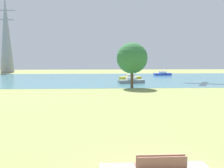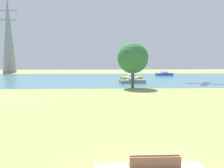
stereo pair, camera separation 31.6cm
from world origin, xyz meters
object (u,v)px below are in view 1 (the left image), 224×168
at_px(bench_facing_water, 159,167).
at_px(sailboat_gray, 131,81).
at_px(sailboat_blue, 163,74).
at_px(electricity_pylon, 6,34).
at_px(tree_mid_shore, 132,58).
at_px(sailboat_yellow, 130,77).

relative_size(bench_facing_water, sailboat_gray, 0.31).
bearing_deg(bench_facing_water, sailboat_blue, 75.42).
height_order(sailboat_gray, electricity_pylon, electricity_pylon).
bearing_deg(tree_mid_shore, sailboat_gray, 82.88).
bearing_deg(sailboat_yellow, electricity_pylon, 139.29).
relative_size(sailboat_gray, electricity_pylon, 0.23).
bearing_deg(tree_mid_shore, electricity_pylon, 125.95).
bearing_deg(sailboat_blue, sailboat_yellow, -128.07).
distance_m(sailboat_gray, sailboat_yellow, 8.86).
bearing_deg(tree_mid_shore, sailboat_blue, 67.32).
distance_m(sailboat_yellow, electricity_pylon, 50.34).
distance_m(tree_mid_shore, electricity_pylon, 60.34).
relative_size(bench_facing_water, sailboat_blue, 0.35).
height_order(bench_facing_water, tree_mid_shore, tree_mid_shore).
xyz_separation_m(sailboat_gray, sailboat_yellow, (0.95, 8.80, 0.01)).
height_order(sailboat_yellow, tree_mid_shore, sailboat_yellow).
height_order(sailboat_yellow, electricity_pylon, electricity_pylon).
bearing_deg(sailboat_gray, tree_mid_shore, -97.12).
bearing_deg(electricity_pylon, bench_facing_water, -67.95).
relative_size(bench_facing_water, sailboat_yellow, 0.26).
height_order(sailboat_blue, sailboat_gray, sailboat_gray).
height_order(tree_mid_shore, electricity_pylon, electricity_pylon).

